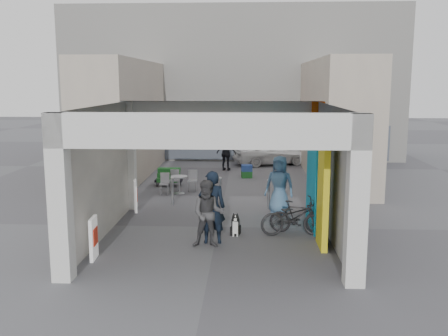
{
  "coord_description": "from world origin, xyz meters",
  "views": [
    {
      "loc": [
        0.81,
        -13.75,
        4.09
      ],
      "look_at": [
        0.12,
        1.0,
        1.54
      ],
      "focal_mm": 40.0,
      "sensor_mm": 36.0,
      "label": 1
    }
  ],
  "objects_px": {
    "produce_stand": "(169,179)",
    "cafe_set": "(178,185)",
    "bicycle_rear": "(297,217)",
    "border_collie": "(235,226)",
    "man_elderly": "(279,185)",
    "bicycle_front": "(294,216)",
    "man_crates": "(226,153)",
    "man_back_turned": "(208,214)",
    "white_van": "(270,152)",
    "man_with_dog": "(212,207)"
  },
  "relations": [
    {
      "from": "man_with_dog",
      "to": "man_back_turned",
      "type": "bearing_deg",
      "value": 73.69
    },
    {
      "from": "cafe_set",
      "to": "man_elderly",
      "type": "height_order",
      "value": "man_elderly"
    },
    {
      "from": "man_with_dog",
      "to": "bicycle_rear",
      "type": "relative_size",
      "value": 1.23
    },
    {
      "from": "man_elderly",
      "to": "bicycle_front",
      "type": "xyz_separation_m",
      "value": [
        0.28,
        -2.13,
        -0.42
      ]
    },
    {
      "from": "man_back_turned",
      "to": "man_crates",
      "type": "relative_size",
      "value": 1.06
    },
    {
      "from": "produce_stand",
      "to": "man_crates",
      "type": "xyz_separation_m",
      "value": [
        2.15,
        3.64,
        0.53
      ]
    },
    {
      "from": "bicycle_front",
      "to": "man_with_dog",
      "type": "bearing_deg",
      "value": 95.9
    },
    {
      "from": "produce_stand",
      "to": "man_with_dog",
      "type": "relative_size",
      "value": 0.56
    },
    {
      "from": "produce_stand",
      "to": "bicycle_front",
      "type": "bearing_deg",
      "value": -58.66
    },
    {
      "from": "border_collie",
      "to": "bicycle_front",
      "type": "distance_m",
      "value": 1.62
    },
    {
      "from": "cafe_set",
      "to": "man_elderly",
      "type": "xyz_separation_m",
      "value": [
        3.63,
        -2.99,
        0.64
      ]
    },
    {
      "from": "man_back_turned",
      "to": "white_van",
      "type": "xyz_separation_m",
      "value": [
        2.11,
        12.79,
        -0.23
      ]
    },
    {
      "from": "bicycle_rear",
      "to": "man_elderly",
      "type": "bearing_deg",
      "value": 26.45
    },
    {
      "from": "man_elderly",
      "to": "bicycle_front",
      "type": "height_order",
      "value": "man_elderly"
    },
    {
      "from": "cafe_set",
      "to": "bicycle_front",
      "type": "bearing_deg",
      "value": -52.62
    },
    {
      "from": "man_back_turned",
      "to": "bicycle_rear",
      "type": "height_order",
      "value": "man_back_turned"
    },
    {
      "from": "man_with_dog",
      "to": "white_van",
      "type": "relative_size",
      "value": 0.52
    },
    {
      "from": "produce_stand",
      "to": "man_crates",
      "type": "bearing_deg",
      "value": 55.54
    },
    {
      "from": "man_elderly",
      "to": "bicycle_front",
      "type": "distance_m",
      "value": 2.19
    },
    {
      "from": "man_back_turned",
      "to": "bicycle_front",
      "type": "xyz_separation_m",
      "value": [
        2.25,
        1.16,
        -0.35
      ]
    },
    {
      "from": "man_crates",
      "to": "bicycle_rear",
      "type": "relative_size",
      "value": 1.05
    },
    {
      "from": "bicycle_rear",
      "to": "border_collie",
      "type": "bearing_deg",
      "value": 114.19
    },
    {
      "from": "cafe_set",
      "to": "man_with_dog",
      "type": "height_order",
      "value": "man_with_dog"
    },
    {
      "from": "border_collie",
      "to": "bicycle_front",
      "type": "relative_size",
      "value": 0.33
    },
    {
      "from": "border_collie",
      "to": "bicycle_rear",
      "type": "bearing_deg",
      "value": 19.3
    },
    {
      "from": "cafe_set",
      "to": "produce_stand",
      "type": "distance_m",
      "value": 1.25
    },
    {
      "from": "produce_stand",
      "to": "man_back_turned",
      "type": "bearing_deg",
      "value": -77.6
    },
    {
      "from": "man_back_turned",
      "to": "man_elderly",
      "type": "height_order",
      "value": "man_elderly"
    },
    {
      "from": "produce_stand",
      "to": "man_elderly",
      "type": "relative_size",
      "value": 0.57
    },
    {
      "from": "cafe_set",
      "to": "border_collie",
      "type": "relative_size",
      "value": 2.06
    },
    {
      "from": "produce_stand",
      "to": "bicycle_front",
      "type": "height_order",
      "value": "bicycle_front"
    },
    {
      "from": "bicycle_front",
      "to": "bicycle_rear",
      "type": "height_order",
      "value": "bicycle_front"
    },
    {
      "from": "cafe_set",
      "to": "produce_stand",
      "type": "relative_size",
      "value": 1.23
    },
    {
      "from": "cafe_set",
      "to": "man_elderly",
      "type": "bearing_deg",
      "value": -39.49
    },
    {
      "from": "man_with_dog",
      "to": "bicycle_rear",
      "type": "bearing_deg",
      "value": -164.09
    },
    {
      "from": "man_with_dog",
      "to": "border_collie",
      "type": "bearing_deg",
      "value": -137.21
    },
    {
      "from": "man_elderly",
      "to": "white_van",
      "type": "distance_m",
      "value": 9.51
    },
    {
      "from": "man_crates",
      "to": "white_van",
      "type": "bearing_deg",
      "value": -125.1
    },
    {
      "from": "produce_stand",
      "to": "cafe_set",
      "type": "bearing_deg",
      "value": -69.8
    },
    {
      "from": "man_elderly",
      "to": "man_crates",
      "type": "relative_size",
      "value": 1.15
    },
    {
      "from": "cafe_set",
      "to": "border_collie",
      "type": "bearing_deg",
      "value": -66.4
    },
    {
      "from": "man_crates",
      "to": "bicycle_front",
      "type": "relative_size",
      "value": 0.84
    },
    {
      "from": "bicycle_front",
      "to": "bicycle_rear",
      "type": "distance_m",
      "value": 0.09
    },
    {
      "from": "border_collie",
      "to": "bicycle_rear",
      "type": "distance_m",
      "value": 1.69
    },
    {
      "from": "border_collie",
      "to": "bicycle_front",
      "type": "height_order",
      "value": "bicycle_front"
    },
    {
      "from": "border_collie",
      "to": "man_crates",
      "type": "bearing_deg",
      "value": 105.77
    },
    {
      "from": "produce_stand",
      "to": "man_with_dog",
      "type": "bearing_deg",
      "value": -76.4
    },
    {
      "from": "produce_stand",
      "to": "border_collie",
      "type": "distance_m",
      "value": 7.02
    },
    {
      "from": "man_elderly",
      "to": "bicycle_front",
      "type": "bearing_deg",
      "value": -64.36
    },
    {
      "from": "man_with_dog",
      "to": "man_crates",
      "type": "bearing_deg",
      "value": -94.63
    }
  ]
}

